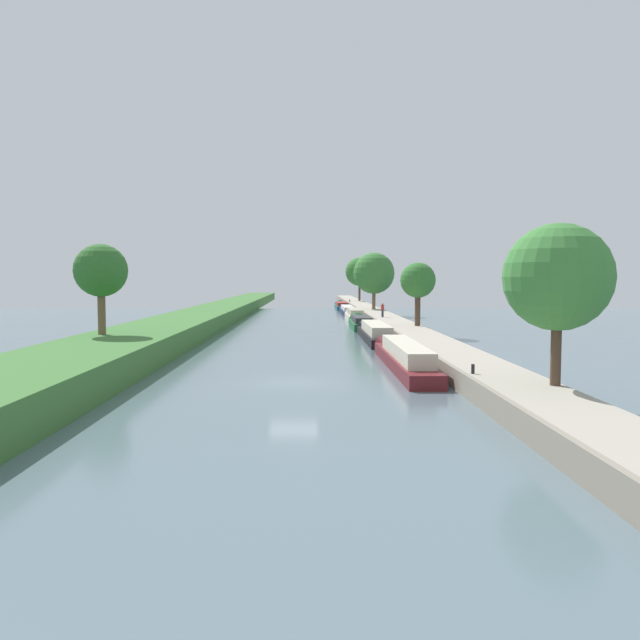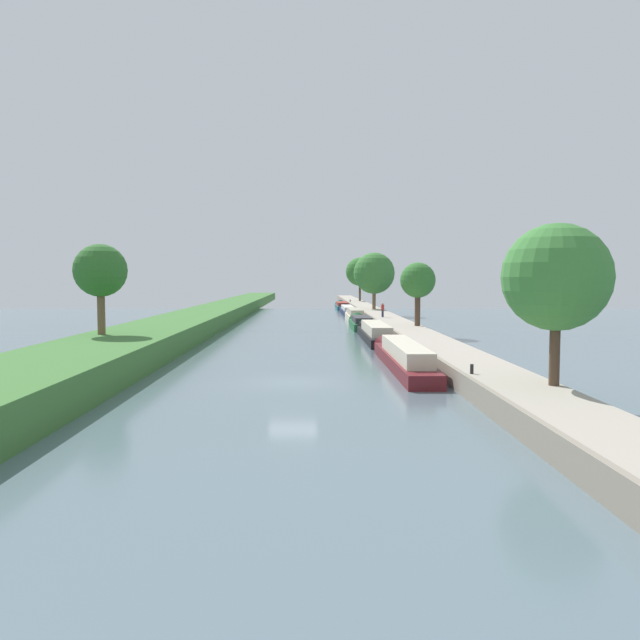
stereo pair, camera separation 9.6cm
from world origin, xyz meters
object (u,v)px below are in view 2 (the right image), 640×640
at_px(narrowboat_maroon, 402,356).
at_px(narrowboat_teal, 342,306).
at_px(narrowboat_green, 361,323).
at_px(mooring_bollard_far, 350,301).
at_px(narrowboat_black, 374,333).
at_px(mooring_bollard_near, 472,369).
at_px(narrowboat_cream, 354,315).
at_px(narrowboat_navy, 347,310).
at_px(person_walking, 383,310).

distance_m(narrowboat_maroon, narrowboat_teal, 74.20).
distance_m(narrowboat_green, mooring_bollard_far, 49.55).
bearing_deg(mooring_bollard_far, narrowboat_black, -91.71).
xyz_separation_m(narrowboat_green, mooring_bollard_far, (2.01, 49.50, 0.66)).
distance_m(narrowboat_teal, mooring_bollard_near, 83.22).
xyz_separation_m(narrowboat_cream, narrowboat_teal, (-0.02, 31.58, -0.14)).
height_order(narrowboat_maroon, mooring_bollard_near, narrowboat_maroon).
relative_size(narrowboat_black, mooring_bollard_far, 34.18).
bearing_deg(narrowboat_teal, mooring_bollard_near, -88.72).
distance_m(narrowboat_black, mooring_bollard_near, 26.17).
relative_size(narrowboat_green, narrowboat_teal, 0.82).
height_order(mooring_bollard_near, mooring_bollard_far, same).
height_order(narrowboat_maroon, narrowboat_green, narrowboat_maroon).
relative_size(narrowboat_navy, mooring_bollard_far, 35.79).
xyz_separation_m(narrowboat_teal, person_walking, (2.64, -40.55, 1.35)).
height_order(narrowboat_green, mooring_bollard_far, mooring_bollard_far).
relative_size(narrowboat_teal, mooring_bollard_near, 28.34).
bearing_deg(narrowboat_navy, narrowboat_black, -90.08).
relative_size(person_walking, mooring_bollard_near, 3.69).
distance_m(narrowboat_maroon, narrowboat_black, 17.11).
bearing_deg(narrowboat_black, narrowboat_teal, 89.99).
xyz_separation_m(narrowboat_maroon, narrowboat_black, (0.04, 17.11, -0.04)).
bearing_deg(narrowboat_green, person_walking, 49.63).
height_order(narrowboat_green, mooring_bollard_near, mooring_bollard_near).
relative_size(narrowboat_navy, narrowboat_teal, 1.26).
bearing_deg(mooring_bollard_far, narrowboat_teal, -108.17).
xyz_separation_m(narrowboat_black, narrowboat_teal, (0.01, 57.09, -0.14)).
relative_size(narrowboat_cream, mooring_bollard_near, 28.73).
xyz_separation_m(narrowboat_green, narrowboat_teal, (0.15, 43.82, -0.05)).
height_order(narrowboat_maroon, narrowboat_black, narrowboat_maroon).
xyz_separation_m(narrowboat_green, narrowboat_navy, (0.19, 27.92, -0.03)).
bearing_deg(narrowboat_black, mooring_bollard_far, 88.29).
xyz_separation_m(narrowboat_navy, person_walking, (2.59, -24.65, 1.34)).
xyz_separation_m(narrowboat_black, narrowboat_cream, (0.03, 25.51, 0.00)).
height_order(narrowboat_black, narrowboat_teal, narrowboat_black).
height_order(narrowboat_black, person_walking, person_walking).
height_order(narrowboat_navy, mooring_bollard_far, mooring_bollard_far).
bearing_deg(narrowboat_maroon, narrowboat_teal, 89.96).
bearing_deg(mooring_bollard_near, narrowboat_black, 94.11).
xyz_separation_m(narrowboat_maroon, mooring_bollard_near, (1.92, -9.00, 0.53)).
bearing_deg(narrowboat_black, person_walking, 80.91).
height_order(narrowboat_green, narrowboat_teal, narrowboat_green).
height_order(narrowboat_cream, person_walking, person_walking).
bearing_deg(mooring_bollard_far, narrowboat_green, -92.33).
distance_m(narrowboat_maroon, person_walking, 33.78).
distance_m(person_walking, mooring_bollard_far, 46.24).
relative_size(narrowboat_black, person_walking, 9.27).
relative_size(narrowboat_navy, person_walking, 9.70).
height_order(narrowboat_teal, person_walking, person_walking).
height_order(narrowboat_black, narrowboat_green, narrowboat_black).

